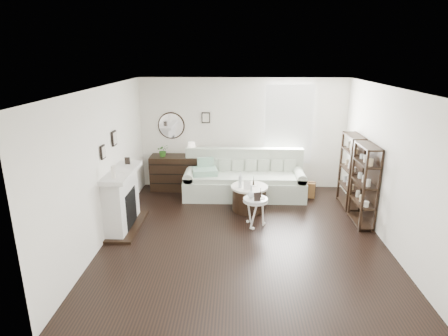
{
  "coord_description": "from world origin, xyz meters",
  "views": [
    {
      "loc": [
        -0.15,
        -6.26,
        3.24
      ],
      "look_at": [
        -0.39,
        0.8,
        1.07
      ],
      "focal_mm": 30.0,
      "sensor_mm": 36.0,
      "label": 1
    }
  ],
  "objects_px": {
    "drum_table": "(249,198)",
    "pedestal_table": "(255,201)",
    "sofa": "(244,181)",
    "dresser": "(177,173)"
  },
  "relations": [
    {
      "from": "sofa",
      "to": "pedestal_table",
      "type": "height_order",
      "value": "sofa"
    },
    {
      "from": "drum_table",
      "to": "pedestal_table",
      "type": "distance_m",
      "value": 0.83
    },
    {
      "from": "sofa",
      "to": "dresser",
      "type": "distance_m",
      "value": 1.69
    },
    {
      "from": "drum_table",
      "to": "pedestal_table",
      "type": "bearing_deg",
      "value": -83.25
    },
    {
      "from": "dresser",
      "to": "drum_table",
      "type": "height_order",
      "value": "dresser"
    },
    {
      "from": "pedestal_table",
      "to": "sofa",
      "type": "bearing_deg",
      "value": 96.53
    },
    {
      "from": "sofa",
      "to": "drum_table",
      "type": "height_order",
      "value": "sofa"
    },
    {
      "from": "sofa",
      "to": "dresser",
      "type": "xyz_separation_m",
      "value": [
        -1.64,
        0.38,
        0.07
      ]
    },
    {
      "from": "dresser",
      "to": "pedestal_table",
      "type": "distance_m",
      "value": 2.74
    },
    {
      "from": "dresser",
      "to": "pedestal_table",
      "type": "bearing_deg",
      "value": -48.02
    }
  ]
}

